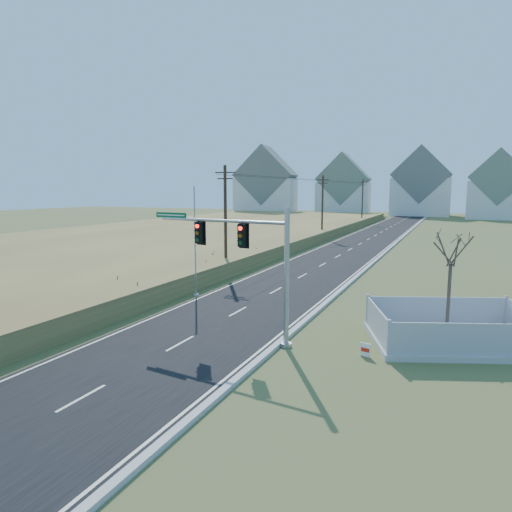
{
  "coord_description": "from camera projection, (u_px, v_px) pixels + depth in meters",
  "views": [
    {
      "loc": [
        11.2,
        -18.89,
        7.01
      ],
      "look_at": [
        1.26,
        3.71,
        3.4
      ],
      "focal_mm": 32.0,
      "sensor_mm": 36.0,
      "label": 1
    }
  ],
  "objects": [
    {
      "name": "ground",
      "position": [
        203.0,
        332.0,
        22.58
      ],
      "size": [
        260.0,
        260.0,
        0.0
      ],
      "primitive_type": "plane",
      "color": "#555D2D",
      "rests_on": "ground"
    },
    {
      "name": "road",
      "position": [
        373.0,
        237.0,
        67.87
      ],
      "size": [
        8.0,
        180.0,
        0.06
      ],
      "primitive_type": "cube",
      "color": "black",
      "rests_on": "ground"
    },
    {
      "name": "curb",
      "position": [
        402.0,
        238.0,
        66.21
      ],
      "size": [
        0.3,
        180.0,
        0.18
      ],
      "primitive_type": "cube",
      "color": "#B2AFA8",
      "rests_on": "ground"
    },
    {
      "name": "reed_marsh",
      "position": [
        199.0,
        232.0,
        68.28
      ],
      "size": [
        38.0,
        110.0,
        1.3
      ],
      "primitive_type": "cube",
      "color": "#A19048",
      "rests_on": "ground"
    },
    {
      "name": "utility_pole_near",
      "position": [
        225.0,
        218.0,
        38.08
      ],
      "size": [
        1.8,
        0.26,
        9.0
      ],
      "color": "#422D1E",
      "rests_on": "ground"
    },
    {
      "name": "utility_pole_mid",
      "position": [
        322.0,
        206.0,
        65.26
      ],
      "size": [
        1.8,
        0.26,
        9.0
      ],
      "color": "#422D1E",
      "rests_on": "ground"
    },
    {
      "name": "utility_pole_far",
      "position": [
        362.0,
        201.0,
        92.43
      ],
      "size": [
        1.8,
        0.26,
        9.0
      ],
      "color": "#422D1E",
      "rests_on": "ground"
    },
    {
      "name": "condo_nw",
      "position": [
        266.0,
        187.0,
        127.18
      ],
      "size": [
        17.69,
        13.38,
        19.05
      ],
      "rotation": [
        0.0,
        0.0,
        0.14
      ],
      "color": "white",
      "rests_on": "ground"
    },
    {
      "name": "condo_nnw",
      "position": [
        344.0,
        190.0,
        126.58
      ],
      "size": [
        14.93,
        11.17,
        17.03
      ],
      "rotation": [
        0.0,
        0.0,
        0.07
      ],
      "color": "white",
      "rests_on": "ground"
    },
    {
      "name": "condo_n",
      "position": [
        421.0,
        187.0,
        122.14
      ],
      "size": [
        15.27,
        10.2,
        18.54
      ],
      "color": "white",
      "rests_on": "ground"
    },
    {
      "name": "condo_ne",
      "position": [
        499.0,
        190.0,
        107.83
      ],
      "size": [
        14.12,
        10.51,
        16.52
      ],
      "rotation": [
        0.0,
        0.0,
        -0.1
      ],
      "color": "white",
      "rests_on": "ground"
    },
    {
      "name": "traffic_signal_mast",
      "position": [
        251.0,
        257.0,
        20.88
      ],
      "size": [
        7.81,
        1.28,
        6.26
      ],
      "rotation": [
        0.0,
        0.0,
        -0.13
      ],
      "color": "#9EA0A5",
      "rests_on": "ground"
    },
    {
      "name": "fence_enclosure",
      "position": [
        452.0,
        337.0,
        20.86
      ],
      "size": [
        8.43,
        7.11,
        1.65
      ],
      "rotation": [
        0.0,
        0.0,
        0.36
      ],
      "color": "#B7B5AD",
      "rests_on": "ground"
    },
    {
      "name": "open_sign",
      "position": [
        365.0,
        350.0,
        19.22
      ],
      "size": [
        0.46,
        0.17,
        0.58
      ],
      "rotation": [
        0.0,
        0.0,
        -0.27
      ],
      "color": "white",
      "rests_on": "ground"
    },
    {
      "name": "flagpole",
      "position": [
        195.0,
        253.0,
        29.83
      ],
      "size": [
        0.33,
        0.33,
        7.23
      ],
      "color": "#B7B5AD",
      "rests_on": "ground"
    },
    {
      "name": "bare_tree",
      "position": [
        452.0,
        247.0,
        21.33
      ],
      "size": [
        2.03,
        2.03,
        5.38
      ],
      "color": "#4C3F33",
      "rests_on": "ground"
    }
  ]
}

